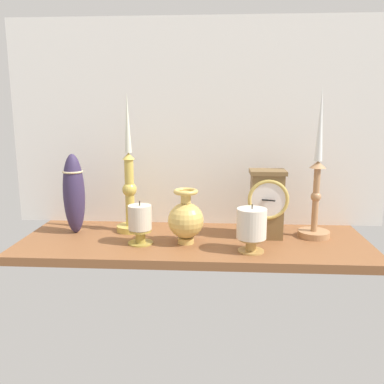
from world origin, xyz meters
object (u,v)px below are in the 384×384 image
at_px(mantel_clock, 267,203).
at_px(candlestick_tall_center, 130,190).
at_px(pillar_candle_front, 252,227).
at_px(pillar_candle_near_clock, 140,222).
at_px(candlestick_tall_left, 316,189).
at_px(tall_ceramic_vase, 74,193).
at_px(brass_vase_bulbous, 186,219).

distance_m(mantel_clock, candlestick_tall_center, 0.41).
xyz_separation_m(pillar_candle_front, pillar_candle_near_clock, (-0.30, 0.05, -0.01)).
distance_m(candlestick_tall_left, tall_ceramic_vase, 0.72).
distance_m(pillar_candle_front, pillar_candle_near_clock, 0.31).
xyz_separation_m(candlestick_tall_left, pillar_candle_near_clock, (-0.50, -0.09, -0.08)).
relative_size(candlestick_tall_center, pillar_candle_near_clock, 3.43).
bearing_deg(pillar_candle_near_clock, mantel_clock, 12.64).
bearing_deg(candlestick_tall_center, tall_ceramic_vase, -169.66).
distance_m(pillar_candle_near_clock, tall_ceramic_vase, 0.24).
distance_m(mantel_clock, tall_ceramic_vase, 0.57).
bearing_deg(brass_vase_bulbous, pillar_candle_near_clock, -174.74).
height_order(brass_vase_bulbous, pillar_candle_near_clock, brass_vase_bulbous).
relative_size(pillar_candle_front, tall_ceramic_vase, 0.53).
bearing_deg(pillar_candle_front, brass_vase_bulbous, 161.93).
relative_size(candlestick_tall_left, candlestick_tall_center, 1.04).
height_order(pillar_candle_front, pillar_candle_near_clock, pillar_candle_front).
height_order(candlestick_tall_center, brass_vase_bulbous, candlestick_tall_center).
bearing_deg(mantel_clock, candlestick_tall_center, 174.44).
bearing_deg(candlestick_tall_center, mantel_clock, -5.56).
xyz_separation_m(candlestick_tall_left, brass_vase_bulbous, (-0.37, -0.08, -0.07)).
xyz_separation_m(pillar_candle_front, tall_ceramic_vase, (-0.52, 0.14, 0.05)).
distance_m(brass_vase_bulbous, tall_ceramic_vase, 0.36).
bearing_deg(candlestick_tall_left, pillar_candle_front, -144.17).
bearing_deg(mantel_clock, candlestick_tall_left, 5.85).
bearing_deg(brass_vase_bulbous, tall_ceramic_vase, 167.06).
distance_m(candlestick_tall_center, pillar_candle_near_clock, 0.15).
xyz_separation_m(mantel_clock, tall_ceramic_vase, (-0.57, 0.01, 0.02)).
distance_m(candlestick_tall_left, candlestick_tall_center, 0.55).
bearing_deg(candlestick_tall_left, brass_vase_bulbous, -167.44).
height_order(mantel_clock, pillar_candle_front, mantel_clock).
bearing_deg(pillar_candle_front, pillar_candle_near_clock, 171.37).
xyz_separation_m(candlestick_tall_center, brass_vase_bulbous, (0.18, -0.11, -0.06)).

